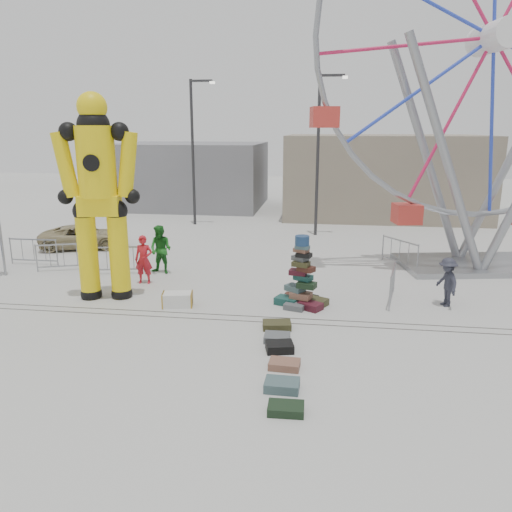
# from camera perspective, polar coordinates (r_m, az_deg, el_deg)

# --- Properties ---
(ground) EXTENTS (90.00, 90.00, 0.00)m
(ground) POSITION_cam_1_polar(r_m,az_deg,el_deg) (14.30, -6.59, -8.05)
(ground) COLOR #9E9E99
(ground) RESTS_ON ground
(track_line_near) EXTENTS (40.00, 0.04, 0.01)m
(track_line_near) POSITION_cam_1_polar(r_m,az_deg,el_deg) (14.84, -6.01, -7.16)
(track_line_near) COLOR #47443F
(track_line_near) RESTS_ON ground
(track_line_far) EXTENTS (40.00, 0.04, 0.01)m
(track_line_far) POSITION_cam_1_polar(r_m,az_deg,el_deg) (15.20, -5.66, -6.61)
(track_line_far) COLOR #47443F
(track_line_far) RESTS_ON ground
(building_right) EXTENTS (12.00, 8.00, 5.00)m
(building_right) POSITION_cam_1_polar(r_m,az_deg,el_deg) (33.11, 14.21, 8.92)
(building_right) COLOR gray
(building_right) RESTS_ON ground
(building_left) EXTENTS (10.00, 8.00, 4.40)m
(building_left) POSITION_cam_1_polar(r_m,az_deg,el_deg) (36.17, -7.37, 9.20)
(building_left) COLOR gray
(building_left) RESTS_ON ground
(lamp_post_right) EXTENTS (1.41, 0.25, 8.00)m
(lamp_post_right) POSITION_cam_1_polar(r_m,az_deg,el_deg) (25.80, 7.31, 12.20)
(lamp_post_right) COLOR #2D2D30
(lamp_post_right) RESTS_ON ground
(lamp_post_left) EXTENTS (1.41, 0.25, 8.00)m
(lamp_post_left) POSITION_cam_1_polar(r_m,az_deg,el_deg) (28.73, -7.08, 12.43)
(lamp_post_left) COLOR #2D2D30
(lamp_post_left) RESTS_ON ground
(suitcase_tower) EXTENTS (1.77, 1.47, 2.25)m
(suitcase_tower) POSITION_cam_1_polar(r_m,az_deg,el_deg) (15.73, 5.21, -3.44)
(suitcase_tower) COLOR #184A44
(suitcase_tower) RESTS_ON ground
(crash_test_dummy) EXTENTS (2.68, 1.18, 6.72)m
(crash_test_dummy) POSITION_cam_1_polar(r_m,az_deg,el_deg) (16.51, -17.55, 7.16)
(crash_test_dummy) COLOR black
(crash_test_dummy) RESTS_ON ground
(ferris_wheel) EXTENTS (12.95, 4.13, 15.23)m
(ferris_wheel) POSITION_cam_1_polar(r_m,az_deg,el_deg) (21.24, 25.20, 18.70)
(ferris_wheel) COLOR gray
(ferris_wheel) RESTS_ON ground
(steamer_trunk) EXTENTS (1.02, 0.70, 0.44)m
(steamer_trunk) POSITION_cam_1_polar(r_m,az_deg,el_deg) (15.89, -8.96, -4.94)
(steamer_trunk) COLOR silver
(steamer_trunk) RESTS_ON ground
(row_case_0) EXTENTS (0.86, 0.64, 0.19)m
(row_case_0) POSITION_cam_1_polar(r_m,az_deg,el_deg) (14.09, 2.40, -7.89)
(row_case_0) COLOR #3B391D
(row_case_0) RESTS_ON ground
(row_case_1) EXTENTS (0.69, 0.56, 0.18)m
(row_case_1) POSITION_cam_1_polar(r_m,az_deg,el_deg) (13.31, 2.43, -9.31)
(row_case_1) COLOR #565A5E
(row_case_1) RESTS_ON ground
(row_case_2) EXTENTS (0.78, 0.66, 0.22)m
(row_case_2) POSITION_cam_1_polar(r_m,az_deg,el_deg) (12.74, 2.72, -10.34)
(row_case_2) COLOR black
(row_case_2) RESTS_ON ground
(row_case_3) EXTENTS (0.74, 0.54, 0.18)m
(row_case_3) POSITION_cam_1_polar(r_m,az_deg,el_deg) (11.93, 3.27, -12.27)
(row_case_3) COLOR #885845
(row_case_3) RESTS_ON ground
(row_case_4) EXTENTS (0.76, 0.55, 0.21)m
(row_case_4) POSITION_cam_1_polar(r_m,az_deg,el_deg) (11.04, 2.99, -14.53)
(row_case_4) COLOR #455F63
(row_case_4) RESTS_ON ground
(row_case_5) EXTENTS (0.73, 0.49, 0.18)m
(row_case_5) POSITION_cam_1_polar(r_m,az_deg,el_deg) (10.28, 3.44, -17.01)
(row_case_5) COLOR black
(row_case_5) RESTS_ON ground
(barricade_dummy_a) EXTENTS (2.00, 0.12, 1.10)m
(barricade_dummy_a) POSITION_cam_1_polar(r_m,az_deg,el_deg) (22.28, -24.07, 0.48)
(barricade_dummy_a) COLOR gray
(barricade_dummy_a) RESTS_ON ground
(barricade_dummy_b) EXTENTS (1.92, 0.76, 1.10)m
(barricade_dummy_b) POSITION_cam_1_polar(r_m,az_deg,el_deg) (20.89, -21.13, -0.09)
(barricade_dummy_b) COLOR gray
(barricade_dummy_b) RESTS_ON ground
(barricade_dummy_c) EXTENTS (1.97, 0.55, 1.10)m
(barricade_dummy_c) POSITION_cam_1_polar(r_m,az_deg,el_deg) (19.73, -15.25, -0.44)
(barricade_dummy_c) COLOR gray
(barricade_dummy_c) RESTS_ON ground
(barricade_wheel_front) EXTENTS (0.48, 1.98, 1.10)m
(barricade_wheel_front) POSITION_cam_1_polar(r_m,az_deg,el_deg) (16.68, 15.31, -3.16)
(barricade_wheel_front) COLOR gray
(barricade_wheel_front) RESTS_ON ground
(barricade_wheel_back) EXTENTS (1.23, 1.70, 1.10)m
(barricade_wheel_back) POSITION_cam_1_polar(r_m,az_deg,el_deg) (20.96, 16.08, 0.37)
(barricade_wheel_back) COLOR gray
(barricade_wheel_back) RESTS_ON ground
(pedestrian_red) EXTENTS (0.67, 0.47, 1.75)m
(pedestrian_red) POSITION_cam_1_polar(r_m,az_deg,el_deg) (18.27, -12.70, -0.40)
(pedestrian_red) COLOR #B21925
(pedestrian_red) RESTS_ON ground
(pedestrian_green) EXTENTS (1.05, 0.90, 1.87)m
(pedestrian_green) POSITION_cam_1_polar(r_m,az_deg,el_deg) (19.39, -10.84, 0.73)
(pedestrian_green) COLOR #1A691E
(pedestrian_green) RESTS_ON ground
(pedestrian_black) EXTENTS (1.18, 0.79, 1.87)m
(pedestrian_black) POSITION_cam_1_polar(r_m,az_deg,el_deg) (20.94, -18.71, 1.24)
(pedestrian_black) COLOR black
(pedestrian_black) RESTS_ON ground
(pedestrian_grey) EXTENTS (0.85, 1.13, 1.55)m
(pedestrian_grey) POSITION_cam_1_polar(r_m,az_deg,el_deg) (16.68, 20.98, -2.80)
(pedestrian_grey) COLOR #272834
(pedestrian_grey) RESTS_ON ground
(parked_suv) EXTENTS (4.24, 2.87, 1.08)m
(parked_suv) POSITION_cam_1_polar(r_m,az_deg,el_deg) (24.52, -19.11, 2.11)
(parked_suv) COLOR #9B8E64
(parked_suv) RESTS_ON ground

